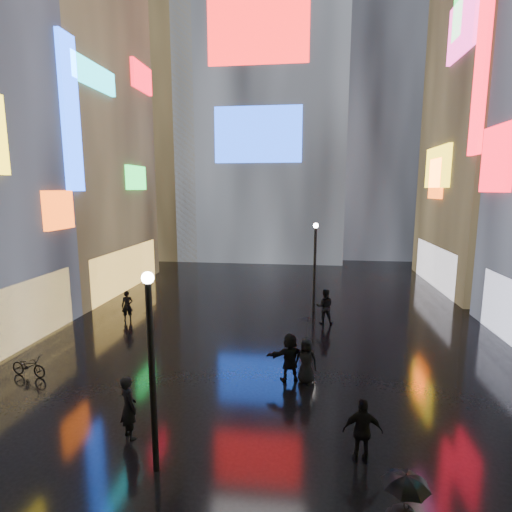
% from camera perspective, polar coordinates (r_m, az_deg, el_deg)
% --- Properties ---
extents(ground, '(140.00, 140.00, 0.00)m').
position_cam_1_polar(ground, '(21.72, 2.71, -9.57)').
color(ground, black).
rests_on(ground, ground).
extents(building_left_far, '(10.28, 12.00, 22.00)m').
position_cam_1_polar(building_left_far, '(31.99, -27.17, 15.49)').
color(building_left_far, black).
rests_on(building_left_far, ground).
extents(tower_main, '(16.00, 14.20, 42.00)m').
position_cam_1_polar(tower_main, '(46.78, 1.47, 26.84)').
color(tower_main, black).
rests_on(tower_main, ground).
extents(tower_flank_right, '(12.00, 12.00, 34.00)m').
position_cam_1_polar(tower_flank_right, '(48.07, 17.15, 21.03)').
color(tower_flank_right, black).
rests_on(tower_flank_right, ground).
extents(tower_flank_left, '(10.00, 10.00, 26.00)m').
position_cam_1_polar(tower_flank_left, '(45.61, -13.36, 16.73)').
color(tower_flank_left, black).
rests_on(tower_flank_left, ground).
extents(lamp_near, '(0.30, 0.30, 5.20)m').
position_cam_1_polar(lamp_near, '(10.39, -14.70, -14.44)').
color(lamp_near, black).
rests_on(lamp_near, ground).
extents(lamp_far, '(0.30, 0.30, 5.20)m').
position_cam_1_polar(lamp_far, '(23.33, 8.41, -0.84)').
color(lamp_far, black).
rests_on(lamp_far, ground).
extents(pedestrian_3, '(1.04, 0.46, 1.76)m').
position_cam_1_polar(pedestrian_3, '(11.71, 14.99, -22.97)').
color(pedestrian_3, black).
rests_on(pedestrian_3, ground).
extents(pedestrian_4, '(0.95, 0.74, 1.71)m').
position_cam_1_polar(pedestrian_4, '(15.32, 7.17, -14.63)').
color(pedestrian_4, black).
rests_on(pedestrian_4, ground).
extents(pedestrian_5, '(1.79, 1.02, 1.84)m').
position_cam_1_polar(pedestrian_5, '(15.39, 4.86, -14.22)').
color(pedestrian_5, black).
rests_on(pedestrian_5, ground).
extents(pedestrian_6, '(0.69, 0.54, 1.65)m').
position_cam_1_polar(pedestrian_6, '(22.96, -17.91, -6.80)').
color(pedestrian_6, black).
rests_on(pedestrian_6, ground).
extents(pedestrian_7, '(0.92, 0.72, 1.88)m').
position_cam_1_polar(pedestrian_7, '(21.66, 9.79, -7.14)').
color(pedestrian_7, black).
rests_on(pedestrian_7, ground).
extents(umbrella_1, '(0.77, 0.77, 0.67)m').
position_cam_1_polar(umbrella_1, '(8.16, 20.52, -28.98)').
color(umbrella_1, black).
rests_on(umbrella_1, pedestrian_2).
extents(umbrella_2, '(1.11, 1.09, 0.84)m').
position_cam_1_polar(umbrella_2, '(14.85, 7.28, -10.14)').
color(umbrella_2, black).
rests_on(umbrella_2, pedestrian_4).
extents(bicycle, '(1.62, 0.79, 0.82)m').
position_cam_1_polar(bicycle, '(18.11, -29.72, -13.49)').
color(bicycle, black).
rests_on(bicycle, ground).
extents(pedestrian_8, '(0.82, 0.78, 1.88)m').
position_cam_1_polar(pedestrian_8, '(12.76, -17.76, -19.87)').
color(pedestrian_8, black).
rests_on(pedestrian_8, ground).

